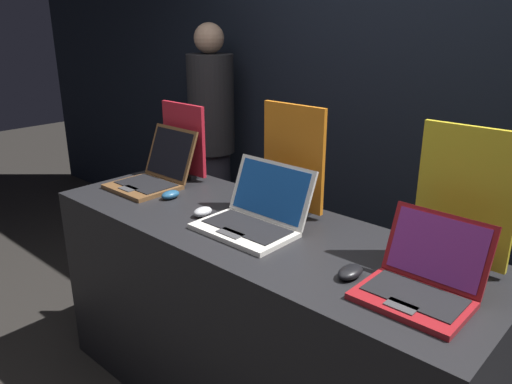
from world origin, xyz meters
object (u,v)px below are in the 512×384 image
object	(u,v)px
promo_stand_middle	(293,162)
laptop_back	(422,279)
laptop_front	(154,173)
laptop_middle	(255,214)
mouse_back	(350,272)
person_bystander	(212,142)
promo_stand_back	(464,202)
mouse_front	(170,195)
promo_stand_front	(184,143)
mouse_middle	(203,212)

from	to	relation	value
promo_stand_middle	laptop_back	xyz separation A→B (m)	(0.73, -0.29, -0.17)
laptop_front	laptop_middle	world-z (taller)	laptop_front
laptop_front	promo_stand_middle	distance (m)	0.78
mouse_back	person_bystander	size ratio (longest dim) A/B	0.07
promo_stand_back	person_bystander	world-z (taller)	person_bystander
mouse_front	mouse_back	size ratio (longest dim) A/B	0.85
promo_stand_front	person_bystander	size ratio (longest dim) A/B	0.23
laptop_middle	promo_stand_middle	distance (m)	0.30
laptop_front	mouse_back	size ratio (longest dim) A/B	3.39
promo_stand_back	person_bystander	bearing A→B (deg)	159.92
mouse_front	person_bystander	size ratio (longest dim) A/B	0.06
promo_stand_middle	promo_stand_front	bearing A→B (deg)	178.59
laptop_back	mouse_middle	bearing A→B (deg)	-179.14
mouse_front	laptop_middle	world-z (taller)	laptop_middle
promo_stand_back	person_bystander	xyz separation A→B (m)	(-2.03, 0.74, -0.26)
promo_stand_middle	laptop_back	bearing A→B (deg)	-21.38
mouse_front	promo_stand_middle	world-z (taller)	promo_stand_middle
promo_stand_front	promo_stand_middle	distance (m)	0.74
promo_stand_middle	promo_stand_back	xyz separation A→B (m)	(0.73, -0.01, 0.01)
mouse_front	promo_stand_front	xyz separation A→B (m)	(-0.21, 0.27, 0.17)
laptop_front	laptop_middle	distance (m)	0.75
mouse_front	mouse_back	bearing A→B (deg)	-4.17
laptop_middle	person_bystander	xyz separation A→B (m)	(-1.30, 0.98, -0.09)
promo_stand_front	person_bystander	distance (m)	0.93
mouse_back	mouse_middle	bearing A→B (deg)	177.71
mouse_back	promo_stand_back	size ratio (longest dim) A/B	0.23
mouse_front	laptop_middle	xyz separation A→B (m)	(0.53, 0.01, 0.04)
mouse_middle	person_bystander	distance (m)	1.48
promo_stand_middle	promo_stand_back	distance (m)	0.73
laptop_front	mouse_middle	distance (m)	0.51
mouse_front	promo_stand_middle	size ratio (longest dim) A/B	0.20
promo_stand_middle	mouse_back	bearing A→B (deg)	-33.11
laptop_middle	promo_stand_middle	bearing A→B (deg)	90.00
laptop_front	mouse_front	size ratio (longest dim) A/B	3.99
mouse_back	mouse_front	bearing A→B (deg)	175.83
laptop_middle	mouse_back	xyz separation A→B (m)	(0.51, -0.09, -0.04)
laptop_front	person_bystander	bearing A→B (deg)	121.39
laptop_front	mouse_middle	size ratio (longest dim) A/B	4.16
promo_stand_middle	person_bystander	distance (m)	1.52
laptop_middle	mouse_middle	xyz separation A→B (m)	(-0.25, -0.06, -0.04)
laptop_front	mouse_front	distance (m)	0.23
promo_stand_front	promo_stand_back	size ratio (longest dim) A/B	0.81
promo_stand_front	promo_stand_middle	size ratio (longest dim) A/B	0.83
laptop_back	mouse_back	size ratio (longest dim) A/B	2.89
laptop_middle	promo_stand_back	distance (m)	0.79
mouse_front	laptop_front	bearing A→B (deg)	162.53
laptop_back	person_bystander	size ratio (longest dim) A/B	0.19
laptop_front	mouse_middle	world-z (taller)	laptop_front
mouse_middle	person_bystander	xyz separation A→B (m)	(-1.05, 1.03, -0.05)
laptop_front	laptop_back	world-z (taller)	laptop_front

